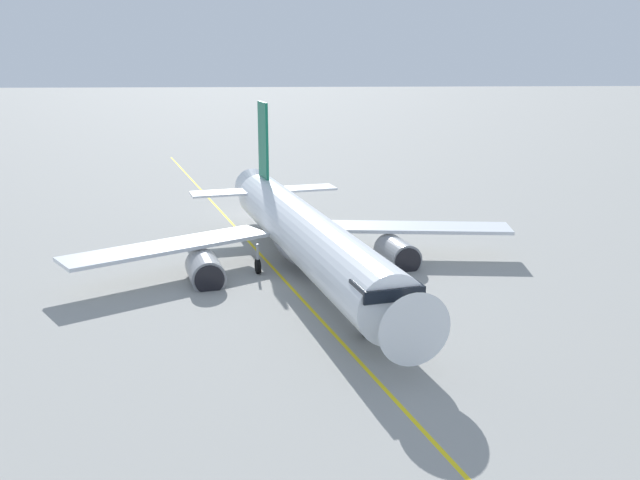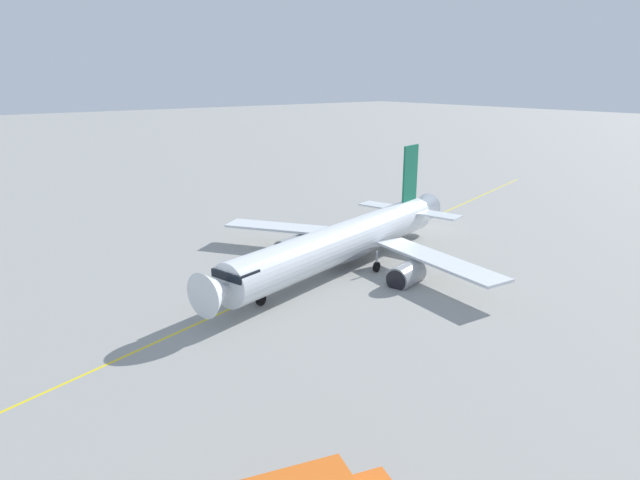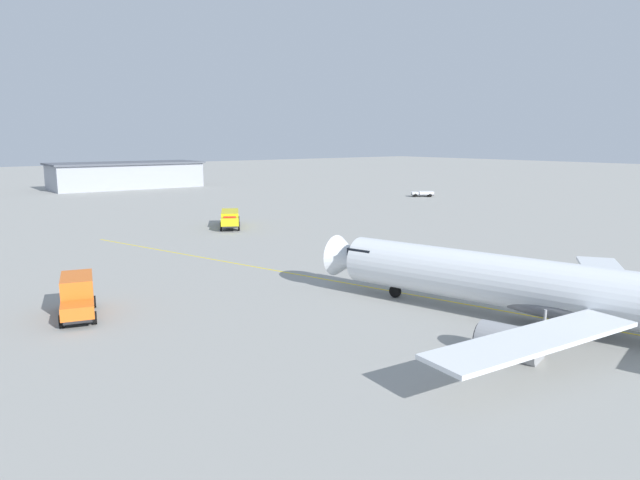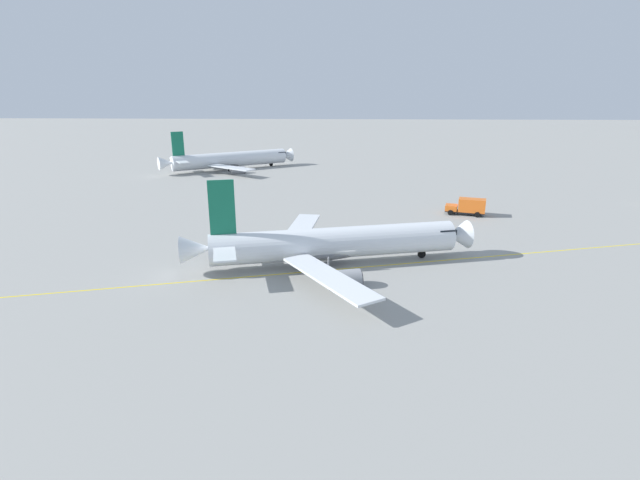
{
  "view_description": "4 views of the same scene",
  "coord_description": "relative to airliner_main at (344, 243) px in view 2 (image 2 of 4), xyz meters",
  "views": [
    {
      "loc": [
        48.96,
        -1.21,
        16.22
      ],
      "look_at": [
        -3.83,
        1.86,
        2.12
      ],
      "focal_mm": 39.59,
      "sensor_mm": 36.0,
      "label": 1
    },
    {
      "loc": [
        34.85,
        43.44,
        19.93
      ],
      "look_at": [
        2.02,
        1.58,
        4.11
      ],
      "focal_mm": 30.93,
      "sensor_mm": 36.0,
      "label": 2
    },
    {
      "loc": [
        -24.1,
        39.78,
        14.05
      ],
      "look_at": [
        16.42,
        7.69,
        4.84
      ],
      "focal_mm": 32.05,
      "sensor_mm": 36.0,
      "label": 3
    },
    {
      "loc": [
        -0.93,
        -59.43,
        22.7
      ],
      "look_at": [
        -3.31,
        -2.79,
        4.51
      ],
      "focal_mm": 26.92,
      "sensor_mm": 36.0,
      "label": 4
    }
  ],
  "objects": [
    {
      "name": "taxiway_centreline",
      "position": [
        -1.51,
        -2.47,
        -2.79
      ],
      "size": [
        121.77,
        33.54,
        0.01
      ],
      "rotation": [
        0.0,
        0.0,
        0.27
      ],
      "color": "yellow",
      "rests_on": "ground_plane"
    },
    {
      "name": "airliner_main",
      "position": [
        0.0,
        0.0,
        0.0
      ],
      "size": [
        38.54,
        34.76,
        12.36
      ],
      "rotation": [
        0.0,
        0.0,
        0.24
      ],
      "color": "silver",
      "rests_on": "ground_plane"
    },
    {
      "name": "ground_plane",
      "position": [
        1.97,
        -0.67,
        -2.79
      ],
      "size": [
        600.0,
        600.0,
        0.0
      ],
      "primitive_type": "plane",
      "color": "gray"
    }
  ]
}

